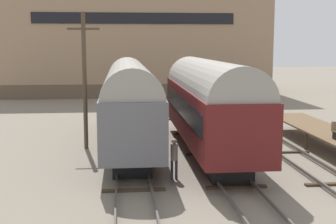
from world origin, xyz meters
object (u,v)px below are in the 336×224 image
object	(u,v)px
train_car_grey	(129,99)
person_worker	(174,155)
utility_pole	(85,79)
train_car_maroon	(209,101)

from	to	relation	value
train_car_grey	person_worker	world-z (taller)	train_car_grey
utility_pole	person_worker	bearing A→B (deg)	-57.06
person_worker	utility_pole	world-z (taller)	utility_pole
train_car_maroon	person_worker	xyz separation A→B (m)	(-2.46, -4.88, -1.77)
train_car_grey	person_worker	distance (m)	7.25
train_car_maroon	utility_pole	size ratio (longest dim) A/B	1.94
train_car_grey	person_worker	bearing A→B (deg)	-74.81
train_car_grey	utility_pole	xyz separation A→B (m)	(-2.53, -0.05, 1.18)
train_car_maroon	train_car_grey	size ratio (longest dim) A/B	0.90
train_car_maroon	train_car_grey	xyz separation A→B (m)	(-4.30, 1.91, -0.03)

